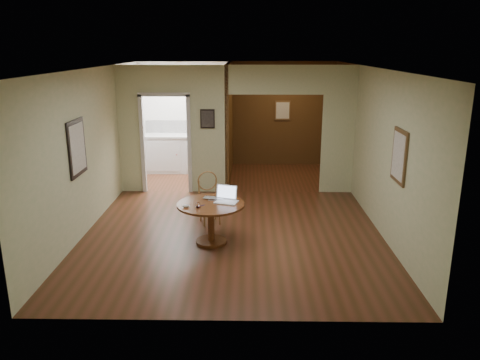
{
  "coord_description": "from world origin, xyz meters",
  "views": [
    {
      "loc": [
        0.24,
        -7.25,
        3.05
      ],
      "look_at": [
        0.13,
        -0.2,
        1.04
      ],
      "focal_mm": 35.0,
      "sensor_mm": 36.0,
      "label": 1
    }
  ],
  "objects_px": {
    "dining_table": "(211,214)",
    "chair": "(209,195)",
    "open_laptop": "(226,197)",
    "closed_laptop": "(213,199)"
  },
  "relations": [
    {
      "from": "dining_table",
      "to": "open_laptop",
      "type": "distance_m",
      "value": 0.36
    },
    {
      "from": "chair",
      "to": "dining_table",
      "type": "bearing_deg",
      "value": -102.79
    },
    {
      "from": "chair",
      "to": "closed_laptop",
      "type": "xyz_separation_m",
      "value": [
        0.14,
        -0.78,
        0.17
      ]
    },
    {
      "from": "chair",
      "to": "open_laptop",
      "type": "relative_size",
      "value": 2.28
    },
    {
      "from": "dining_table",
      "to": "chair",
      "type": "height_order",
      "value": "chair"
    },
    {
      "from": "dining_table",
      "to": "open_laptop",
      "type": "relative_size",
      "value": 2.64
    },
    {
      "from": "chair",
      "to": "open_laptop",
      "type": "bearing_deg",
      "value": -86.23
    },
    {
      "from": "chair",
      "to": "open_laptop",
      "type": "xyz_separation_m",
      "value": [
        0.35,
        -0.82,
        0.22
      ]
    },
    {
      "from": "chair",
      "to": "open_laptop",
      "type": "height_order",
      "value": "chair"
    },
    {
      "from": "dining_table",
      "to": "chair",
      "type": "distance_m",
      "value": 0.94
    }
  ]
}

